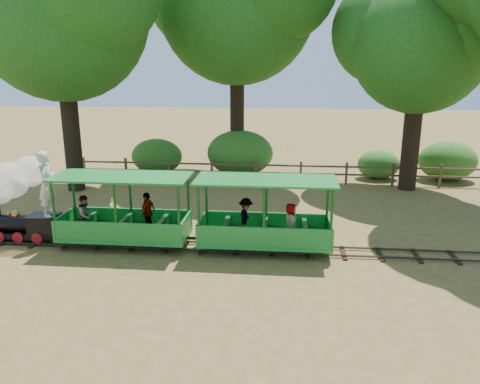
# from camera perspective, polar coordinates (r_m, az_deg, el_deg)

# --- Properties ---
(ground) EXTENTS (90.00, 90.00, 0.00)m
(ground) POSITION_cam_1_polar(r_m,az_deg,el_deg) (13.46, 3.94, -7.21)
(ground) COLOR olive
(ground) RESTS_ON ground
(track) EXTENTS (22.00, 1.00, 0.10)m
(track) POSITION_cam_1_polar(r_m,az_deg,el_deg) (13.43, 3.95, -6.94)
(track) COLOR #3F3D3A
(track) RESTS_ON ground
(locomotive) EXTENTS (2.38, 1.08, 2.83)m
(locomotive) POSITION_cam_1_polar(r_m,az_deg,el_deg) (15.11, -25.16, 0.02)
(locomotive) COLOR black
(locomotive) RESTS_ON ground
(carriage_front) EXTENTS (3.87, 1.58, 2.01)m
(carriage_front) POSITION_cam_1_polar(r_m,az_deg,el_deg) (13.96, -14.20, -3.26)
(carriage_front) COLOR #1E8A31
(carriage_front) RESTS_ON track
(carriage_rear) EXTENTS (3.87, 1.58, 2.01)m
(carriage_rear) POSITION_cam_1_polar(r_m,az_deg,el_deg) (13.19, 3.00, -3.94)
(carriage_rear) COLOR #1E8A31
(carriage_rear) RESTS_ON track
(oak_nw) EXTENTS (8.51, 7.49, 10.48)m
(oak_nw) POSITION_cam_1_polar(r_m,az_deg,el_deg) (20.65, -21.15, 20.66)
(oak_nw) COLOR #2D2116
(oak_nw) RESTS_ON ground
(oak_ne) EXTENTS (6.84, 6.02, 8.65)m
(oak_ne) POSITION_cam_1_polar(r_m,az_deg,el_deg) (20.69, 21.09, 17.20)
(oak_ne) COLOR #2D2116
(oak_ne) RESTS_ON ground
(fence) EXTENTS (18.10, 0.10, 1.00)m
(fence) POSITION_cam_1_polar(r_m,az_deg,el_deg) (20.94, 4.68, 2.66)
(fence) COLOR brown
(fence) RESTS_ON ground
(shrub_west) EXTENTS (2.46, 1.89, 1.70)m
(shrub_west) POSITION_cam_1_polar(r_m,az_deg,el_deg) (23.00, -10.11, 4.30)
(shrub_west) COLOR #2D6B1E
(shrub_west) RESTS_ON ground
(shrub_mid_w) EXTENTS (3.13, 2.41, 2.17)m
(shrub_mid_w) POSITION_cam_1_polar(r_m,az_deg,el_deg) (22.21, -0.00, 4.76)
(shrub_mid_w) COLOR #2D6B1E
(shrub_mid_w) RESTS_ON ground
(shrub_mid_e) EXTENTS (1.93, 1.48, 1.34)m
(shrub_mid_e) POSITION_cam_1_polar(r_m,az_deg,el_deg) (22.60, 16.54, 3.24)
(shrub_mid_e) COLOR #2D6B1E
(shrub_mid_e) RESTS_ON ground
(shrub_east) EXTENTS (2.60, 2.00, 1.80)m
(shrub_east) POSITION_cam_1_polar(r_m,az_deg,el_deg) (23.34, 23.99, 3.49)
(shrub_east) COLOR #2D6B1E
(shrub_east) RESTS_ON ground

